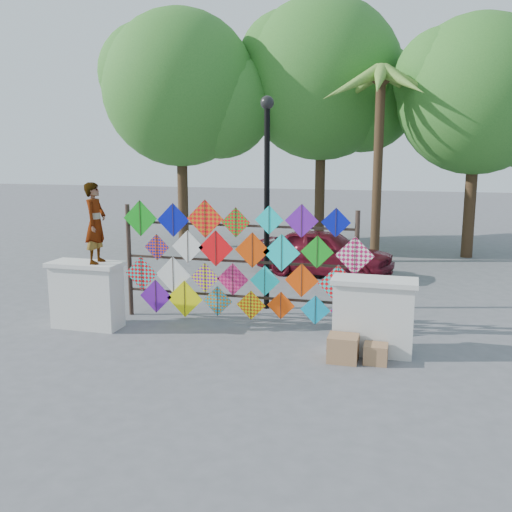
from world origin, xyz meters
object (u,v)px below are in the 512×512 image
(kite_rack, at_px, (238,264))
(sedan, at_px, (325,252))
(vendor_woman, at_px, (96,223))
(lamppost, at_px, (267,183))

(kite_rack, distance_m, sedan, 5.04)
(vendor_woman, bearing_deg, kite_rack, -75.06)
(kite_rack, xyz_separation_m, vendor_woman, (-2.48, -0.93, 0.82))
(lamppost, bearing_deg, vendor_woman, -141.17)
(sedan, distance_m, lamppost, 4.24)
(vendor_woman, bearing_deg, lamppost, -56.77)
(kite_rack, relative_size, lamppost, 1.12)
(sedan, xyz_separation_m, lamppost, (-0.72, -3.64, 2.05))
(vendor_woman, height_order, sedan, vendor_woman)
(lamppost, bearing_deg, kite_rack, -101.17)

